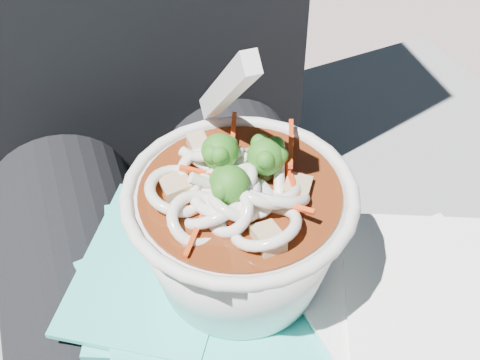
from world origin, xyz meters
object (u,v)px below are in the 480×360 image
object	(u,v)px
lap	(211,359)
plastic_bag	(234,286)
person_body	(177,245)
udon_bowl	(239,223)

from	to	relation	value
lap	plastic_bag	xyz separation A→B (m)	(0.02, 0.01, 0.08)
person_body	udon_bowl	size ratio (longest dim) A/B	5.04
person_body	lap	bearing A→B (deg)	-90.00
lap	udon_bowl	size ratio (longest dim) A/B	2.50
lap	plastic_bag	bearing A→B (deg)	19.23
lap	plastic_bag	size ratio (longest dim) A/B	1.61
plastic_bag	person_body	bearing A→B (deg)	104.82
person_body	plastic_bag	world-z (taller)	person_body
lap	udon_bowl	bearing A→B (deg)	23.52
person_body	plastic_bag	xyz separation A→B (m)	(0.02, -0.08, 0.04)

